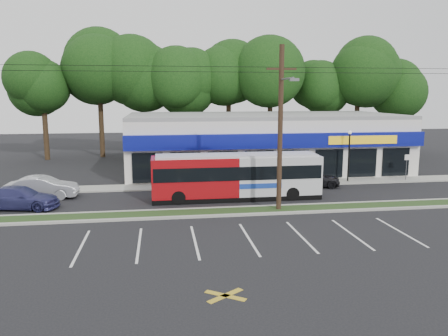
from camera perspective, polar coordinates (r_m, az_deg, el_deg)
name	(u,v)px	position (r m, az deg, el deg)	size (l,w,h in m)	color
ground	(234,217)	(25.83, 1.26, -6.41)	(120.00, 120.00, 0.00)	black
grass_strip	(231,212)	(26.76, 0.90, -5.71)	(40.00, 1.60, 0.12)	#233E19
curb_south	(233,215)	(25.95, 1.20, -6.17)	(40.00, 0.25, 0.14)	#9E9E93
curb_north	(229,208)	(27.57, 0.61, -5.23)	(40.00, 0.25, 0.14)	#9E9E93
sidewalk	(276,183)	(35.42, 6.80, -1.99)	(32.00, 2.20, 0.10)	#9E9E93
strip_mall	(263,142)	(41.77, 5.06, 3.41)	(25.00, 12.55, 5.30)	silver
utility_pole	(278,123)	(26.40, 7.06, 5.81)	(50.00, 2.77, 10.00)	black
lamp_post	(349,150)	(36.84, 16.02, 2.28)	(0.30, 0.30, 4.25)	black
sign_post	(407,163)	(39.12, 22.77, 0.66)	(0.45, 0.10, 2.23)	#59595E
tree_line	(230,83)	(51.15, 0.82, 11.04)	(46.76, 6.76, 11.83)	black
metrobus	(236,175)	(29.93, 1.64, -0.96)	(11.56, 2.48, 3.11)	maroon
car_dark	(312,178)	(34.60, 11.40, -1.25)	(1.72, 4.27, 1.46)	black
car_silver	(43,187)	(32.67, -22.62, -2.36)	(1.64, 4.71, 1.55)	#9C9DA3
car_blue	(20,198)	(30.33, -25.13, -3.54)	(1.98, 4.87, 1.41)	navy
pedestrian_a	(296,174)	(35.23, 9.41, -0.82)	(0.61, 0.40, 1.67)	silver
pedestrian_b	(268,175)	(34.60, 5.82, -0.90)	(0.83, 0.64, 1.70)	beige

